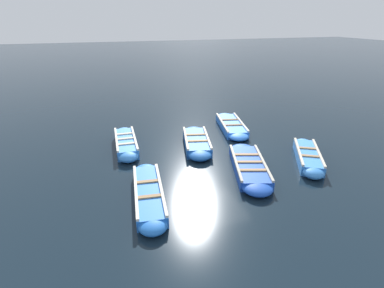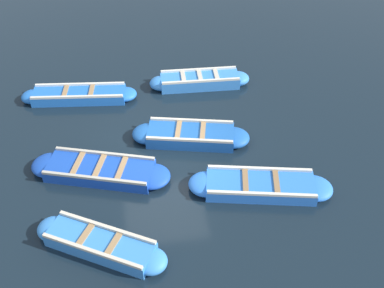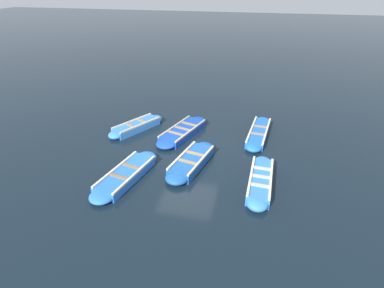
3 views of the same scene
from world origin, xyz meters
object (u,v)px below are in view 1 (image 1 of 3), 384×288
(boat_bow_out, at_px, (308,157))
(boat_drifting, at_px, (231,126))
(boat_stern_in, at_px, (126,143))
(boat_mid_row, at_px, (197,142))
(boat_outer_left, at_px, (149,194))
(boat_tucked, at_px, (249,166))

(boat_bow_out, bearing_deg, boat_drifting, 106.74)
(boat_stern_in, bearing_deg, boat_bow_out, -28.02)
(boat_stern_in, xyz_separation_m, boat_mid_row, (2.74, -0.73, -0.01))
(boat_outer_left, height_order, boat_tucked, boat_outer_left)
(boat_mid_row, xyz_separation_m, boat_drifting, (2.21, 1.44, -0.02))
(boat_outer_left, height_order, boat_stern_in, boat_stern_in)
(boat_tucked, relative_size, boat_mid_row, 1.11)
(boat_stern_in, distance_m, boat_drifting, 5.01)
(boat_stern_in, height_order, boat_mid_row, boat_stern_in)
(boat_outer_left, relative_size, boat_tucked, 0.97)
(boat_bow_out, distance_m, boat_mid_row, 4.26)
(boat_tucked, relative_size, boat_stern_in, 1.14)
(boat_tucked, bearing_deg, boat_stern_in, 138.97)
(boat_outer_left, distance_m, boat_mid_row, 4.10)
(boat_bow_out, xyz_separation_m, boat_mid_row, (-3.41, 2.55, 0.00))
(boat_stern_in, distance_m, boat_mid_row, 2.84)
(boat_bow_out, bearing_deg, boat_stern_in, 151.98)
(boat_outer_left, xyz_separation_m, boat_drifting, (4.76, 4.66, -0.00))
(boat_drifting, bearing_deg, boat_tucked, -106.52)
(boat_bow_out, height_order, boat_mid_row, boat_mid_row)
(boat_drifting, bearing_deg, boat_bow_out, -73.26)
(boat_outer_left, bearing_deg, boat_mid_row, 51.61)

